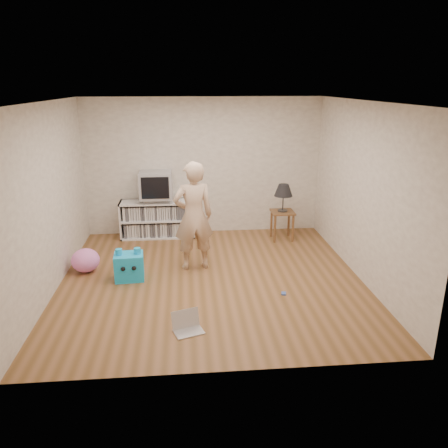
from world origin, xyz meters
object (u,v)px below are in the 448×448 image
Objects in this scene: side_table at (282,218)px; plush_pink at (85,260)px; media_unit at (158,219)px; dvd_deck at (157,200)px; table_lamp at (283,191)px; person at (193,216)px; laptop at (187,325)px; crt_tv at (156,185)px; plush_blue at (129,266)px.

side_table is 1.26× the size of plush_pink.
side_table is at bearing -9.34° from media_unit.
dvd_deck is 2.38m from table_lamp.
person is 4.23× the size of laptop.
crt_tv reaches higher than media_unit.
person is at bearing -0.31° from plush_pink.
laptop is (-1.82, -3.07, -0.35)m from side_table.
person is (0.66, -1.57, -0.16)m from crt_tv.
plush_blue is (-2.67, -1.55, -0.73)m from table_lamp.
crt_tv is 1.21× the size of plush_blue.
table_lamp is at bearing -8.89° from crt_tv.
person reaches higher than table_lamp.
media_unit reaches higher than side_table.
table_lamp is at bearing -9.34° from media_unit.
crt_tv is 1.09× the size of side_table.
media_unit is 2.38m from side_table.
plush_pink is (-3.39, -1.19, -0.76)m from table_lamp.
person reaches higher than plush_pink.
plush_pink is (-1.05, -1.56, -0.83)m from crt_tv.
side_table is 1.35× the size of laptop.
dvd_deck is at bearing -90.00° from media_unit.
side_table is 0.53m from table_lamp.
plush_pink is at bearing -160.60° from side_table.
crt_tv is 2.37m from table_lamp.
table_lamp is at bearing 19.40° from plush_pink.
media_unit is 2.33× the size of crt_tv.
plush_blue is 1.13× the size of plush_pink.
crt_tv is 1.17× the size of table_lamp.
person is at bearing -67.23° from crt_tv.
table_lamp is 0.30× the size of person.
dvd_deck is 1.10× the size of laptop.
person is 3.96× the size of plush_pink.
media_unit is 2.83× the size of plush_blue.
media_unit is 0.67m from crt_tv.
side_table is 3.60m from plush_pink.
person is at bearing -67.27° from dvd_deck.
dvd_deck is 2.40m from side_table.
plush_blue is at bearing -26.25° from plush_pink.
plush_pink is (-1.05, -1.56, -0.55)m from dvd_deck.
side_table is 0.32× the size of person.
dvd_deck is at bearing 56.21° from plush_pink.
plush_blue is (-2.67, -1.55, -0.21)m from side_table.
plush_pink is (-3.39, -1.19, -0.23)m from side_table.
dvd_deck is 1.03× the size of plush_pink.
plush_blue is (-0.33, -1.91, -0.81)m from crt_tv.
table_lamp is 3.68m from laptop.
media_unit is 1.80m from person.
crt_tv reaches higher than laptop.
person reaches higher than plush_blue.
side_table is 3.10m from plush_blue.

